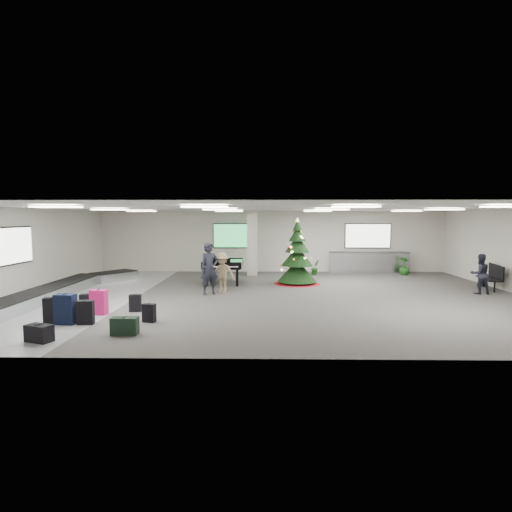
{
  "coord_description": "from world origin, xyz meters",
  "views": [
    {
      "loc": [
        -0.43,
        -15.43,
        2.86
      ],
      "look_at": [
        -0.73,
        1.0,
        1.37
      ],
      "focal_mm": 30.0,
      "sensor_mm": 36.0,
      "label": 1
    }
  ],
  "objects_px": {
    "traveler_b": "(222,273)",
    "pink_suitcase": "(99,302)",
    "bench": "(492,275)",
    "service_counter": "(369,262)",
    "baggage_carousel": "(62,290)",
    "potted_plant_right": "(405,266)",
    "traveler_bench": "(480,274)",
    "grand_piano": "(223,264)",
    "christmas_tree": "(297,261)",
    "potted_plant_left": "(315,267)",
    "traveler_a": "(210,269)"
  },
  "relations": [
    {
      "from": "christmas_tree",
      "to": "bench",
      "type": "relative_size",
      "value": 1.72
    },
    {
      "from": "baggage_carousel",
      "to": "christmas_tree",
      "type": "height_order",
      "value": "christmas_tree"
    },
    {
      "from": "christmas_tree",
      "to": "potted_plant_right",
      "type": "xyz_separation_m",
      "value": [
        5.56,
        2.93,
        -0.52
      ]
    },
    {
      "from": "service_counter",
      "to": "traveler_bench",
      "type": "distance_m",
      "value": 6.68
    },
    {
      "from": "baggage_carousel",
      "to": "bench",
      "type": "bearing_deg",
      "value": 5.48
    },
    {
      "from": "traveler_bench",
      "to": "potted_plant_right",
      "type": "distance_m",
      "value": 5.38
    },
    {
      "from": "service_counter",
      "to": "pink_suitcase",
      "type": "height_order",
      "value": "service_counter"
    },
    {
      "from": "traveler_a",
      "to": "christmas_tree",
      "type": "bearing_deg",
      "value": 9.25
    },
    {
      "from": "grand_piano",
      "to": "traveler_a",
      "type": "xyz_separation_m",
      "value": [
        -0.25,
        -2.56,
        0.1
      ]
    },
    {
      "from": "pink_suitcase",
      "to": "bench",
      "type": "bearing_deg",
      "value": 26.54
    },
    {
      "from": "potted_plant_right",
      "to": "service_counter",
      "type": "bearing_deg",
      "value": 150.98
    },
    {
      "from": "traveler_a",
      "to": "potted_plant_left",
      "type": "distance_m",
      "value": 7.12
    },
    {
      "from": "christmas_tree",
      "to": "baggage_carousel",
      "type": "bearing_deg",
      "value": -161.66
    },
    {
      "from": "christmas_tree",
      "to": "traveler_bench",
      "type": "xyz_separation_m",
      "value": [
        6.63,
        -2.34,
        -0.22
      ]
    },
    {
      "from": "grand_piano",
      "to": "bench",
      "type": "xyz_separation_m",
      "value": [
        10.79,
        -1.3,
        -0.29
      ]
    },
    {
      "from": "baggage_carousel",
      "to": "traveler_bench",
      "type": "bearing_deg",
      "value": 2.2
    },
    {
      "from": "service_counter",
      "to": "traveler_a",
      "type": "distance_m",
      "value": 9.83
    },
    {
      "from": "pink_suitcase",
      "to": "traveler_bench",
      "type": "xyz_separation_m",
      "value": [
        12.92,
        3.64,
        0.39
      ]
    },
    {
      "from": "grand_piano",
      "to": "potted_plant_right",
      "type": "distance_m",
      "value": 9.26
    },
    {
      "from": "traveler_bench",
      "to": "potted_plant_left",
      "type": "distance_m",
      "value": 7.56
    },
    {
      "from": "pink_suitcase",
      "to": "potted_plant_right",
      "type": "height_order",
      "value": "potted_plant_right"
    },
    {
      "from": "pink_suitcase",
      "to": "grand_piano",
      "type": "xyz_separation_m",
      "value": [
        3.09,
        5.92,
        0.49
      ]
    },
    {
      "from": "baggage_carousel",
      "to": "grand_piano",
      "type": "xyz_separation_m",
      "value": [
        5.65,
        2.87,
        0.65
      ]
    },
    {
      "from": "bench",
      "to": "traveler_b",
      "type": "bearing_deg",
      "value": -165.59
    },
    {
      "from": "traveler_a",
      "to": "potted_plant_right",
      "type": "xyz_separation_m",
      "value": [
        9.0,
        5.55,
        -0.51
      ]
    },
    {
      "from": "traveler_b",
      "to": "pink_suitcase",
      "type": "bearing_deg",
      "value": -120.33
    },
    {
      "from": "potted_plant_left",
      "to": "bench",
      "type": "bearing_deg",
      "value": -32.78
    },
    {
      "from": "christmas_tree",
      "to": "traveler_a",
      "type": "height_order",
      "value": "christmas_tree"
    },
    {
      "from": "grand_piano",
      "to": "bench",
      "type": "relative_size",
      "value": 1.29
    },
    {
      "from": "christmas_tree",
      "to": "bench",
      "type": "xyz_separation_m",
      "value": [
        7.6,
        -1.35,
        -0.41
      ]
    },
    {
      "from": "bench",
      "to": "potted_plant_left",
      "type": "distance_m",
      "value": 7.71
    },
    {
      "from": "baggage_carousel",
      "to": "potted_plant_right",
      "type": "bearing_deg",
      "value": 22.15
    },
    {
      "from": "traveler_b",
      "to": "potted_plant_right",
      "type": "height_order",
      "value": "traveler_b"
    },
    {
      "from": "bench",
      "to": "potted_plant_right",
      "type": "bearing_deg",
      "value": 125.18
    },
    {
      "from": "grand_piano",
      "to": "potted_plant_left",
      "type": "distance_m",
      "value": 5.2
    },
    {
      "from": "baggage_carousel",
      "to": "potted_plant_left",
      "type": "distance_m",
      "value": 11.51
    },
    {
      "from": "baggage_carousel",
      "to": "potted_plant_right",
      "type": "height_order",
      "value": "potted_plant_right"
    },
    {
      "from": "grand_piano",
      "to": "potted_plant_right",
      "type": "relative_size",
      "value": 2.34
    },
    {
      "from": "service_counter",
      "to": "bench",
      "type": "bearing_deg",
      "value": -55.01
    },
    {
      "from": "baggage_carousel",
      "to": "christmas_tree",
      "type": "relative_size",
      "value": 3.4
    },
    {
      "from": "bench",
      "to": "service_counter",
      "type": "bearing_deg",
      "value": 134.7
    },
    {
      "from": "grand_piano",
      "to": "potted_plant_right",
      "type": "height_order",
      "value": "grand_piano"
    },
    {
      "from": "traveler_b",
      "to": "grand_piano",
      "type": "bearing_deg",
      "value": 105.85
    },
    {
      "from": "pink_suitcase",
      "to": "traveler_bench",
      "type": "relative_size",
      "value": 0.5
    },
    {
      "from": "traveler_bench",
      "to": "christmas_tree",
      "type": "bearing_deg",
      "value": -23.42
    },
    {
      "from": "service_counter",
      "to": "potted_plant_left",
      "type": "xyz_separation_m",
      "value": [
        -2.88,
        -0.98,
        -0.16
      ]
    },
    {
      "from": "pink_suitcase",
      "to": "traveler_bench",
      "type": "bearing_deg",
      "value": 23.87
    },
    {
      "from": "service_counter",
      "to": "pink_suitcase",
      "type": "relative_size",
      "value": 5.36
    },
    {
      "from": "pink_suitcase",
      "to": "potted_plant_left",
      "type": "height_order",
      "value": "potted_plant_left"
    },
    {
      "from": "service_counter",
      "to": "grand_piano",
      "type": "xyz_separation_m",
      "value": [
        -7.19,
        -3.86,
        0.32
      ]
    }
  ]
}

